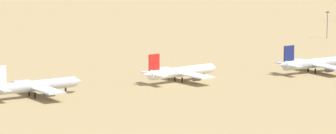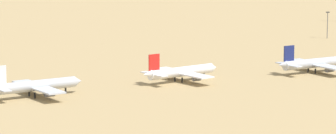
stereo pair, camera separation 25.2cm
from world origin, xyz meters
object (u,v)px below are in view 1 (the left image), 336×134
parked_jet_navy_5 (314,63)px  light_pole_west (327,23)px  parked_jet_white_3 (35,86)px  parked_jet_red_4 (181,72)px

parked_jet_navy_5 → light_pole_west: 103.91m
parked_jet_white_3 → parked_jet_red_4: parked_jet_white_3 is taller
parked_jet_navy_5 → light_pole_west: light_pole_west is taller
parked_jet_red_4 → parked_jet_white_3: bearing=173.8°
parked_jet_red_4 → parked_jet_navy_5: 53.39m
parked_jet_white_3 → light_pole_west: (173.15, 80.69, 3.89)m
parked_jet_red_4 → light_pole_west: size_ratio=2.55×
parked_jet_red_4 → light_pole_west: 140.65m
parked_jet_white_3 → parked_jet_red_4: (55.00, 4.50, -0.12)m
parked_jet_white_3 → light_pole_west: light_pole_west is taller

